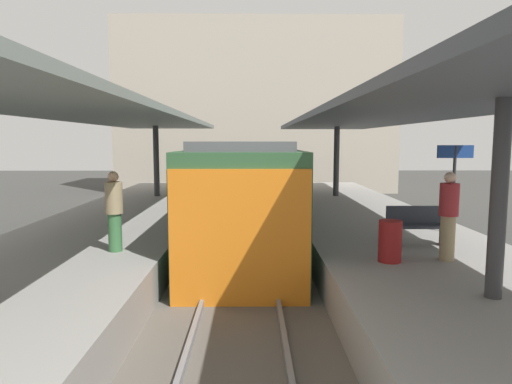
% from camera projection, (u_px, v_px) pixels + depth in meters
% --- Properties ---
extents(ground_plane, '(80.00, 80.00, 0.00)m').
position_uv_depth(ground_plane, '(243.00, 270.00, 11.64)').
color(ground_plane, '#383835').
extents(platform_left, '(4.40, 28.00, 1.00)m').
position_uv_depth(platform_left, '(95.00, 251.00, 11.55)').
color(platform_left, gray).
rests_on(platform_left, ground_plane).
extents(platform_right, '(4.40, 28.00, 1.00)m').
position_uv_depth(platform_right, '(391.00, 251.00, 11.62)').
color(platform_right, gray).
rests_on(platform_right, ground_plane).
extents(track_ballast, '(3.20, 28.00, 0.20)m').
position_uv_depth(track_ballast, '(243.00, 266.00, 11.63)').
color(track_ballast, '#59544C').
rests_on(track_ballast, ground_plane).
extents(rail_near_side, '(0.08, 28.00, 0.14)m').
position_uv_depth(rail_near_side, '(215.00, 260.00, 11.61)').
color(rail_near_side, slate).
rests_on(rail_near_side, track_ballast).
extents(rail_far_side, '(0.08, 28.00, 0.14)m').
position_uv_depth(rail_far_side, '(271.00, 260.00, 11.62)').
color(rail_far_side, slate).
rests_on(rail_far_side, track_ballast).
extents(commuter_train, '(2.78, 12.83, 3.10)m').
position_uv_depth(commuter_train, '(245.00, 190.00, 14.72)').
color(commuter_train, '#2D5633').
rests_on(commuter_train, track_ballast).
extents(canopy_left, '(4.18, 21.00, 3.11)m').
position_uv_depth(canopy_left, '(107.00, 116.00, 12.55)').
color(canopy_left, '#333335').
rests_on(canopy_left, platform_left).
extents(canopy_right, '(4.18, 21.00, 3.08)m').
position_uv_depth(canopy_right, '(379.00, 118.00, 12.63)').
color(canopy_right, '#333335').
rests_on(canopy_right, platform_right).
extents(platform_bench, '(1.40, 0.41, 0.86)m').
position_uv_depth(platform_bench, '(419.00, 224.00, 10.08)').
color(platform_bench, black).
rests_on(platform_bench, platform_right).
extents(platform_sign, '(0.90, 0.08, 2.21)m').
position_uv_depth(platform_sign, '(454.00, 169.00, 11.31)').
color(platform_sign, '#262628').
rests_on(platform_sign, platform_right).
extents(litter_bin, '(0.44, 0.44, 0.80)m').
position_uv_depth(litter_bin, '(390.00, 241.00, 8.65)').
color(litter_bin, maroon).
rests_on(litter_bin, platform_right).
extents(passenger_near_bench, '(0.36, 0.36, 1.69)m').
position_uv_depth(passenger_near_bench, '(114.00, 210.00, 9.42)').
color(passenger_near_bench, '#386B3D').
rests_on(passenger_near_bench, platform_left).
extents(passenger_mid_platform, '(0.36, 0.36, 1.73)m').
position_uv_depth(passenger_mid_platform, '(448.00, 215.00, 8.68)').
color(passenger_mid_platform, '#998460').
rests_on(passenger_mid_platform, platform_right).
extents(station_building_backdrop, '(18.00, 6.00, 11.00)m').
position_uv_depth(station_building_backdrop, '(256.00, 109.00, 30.91)').
color(station_building_backdrop, '#A89E8E').
rests_on(station_building_backdrop, ground_plane).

